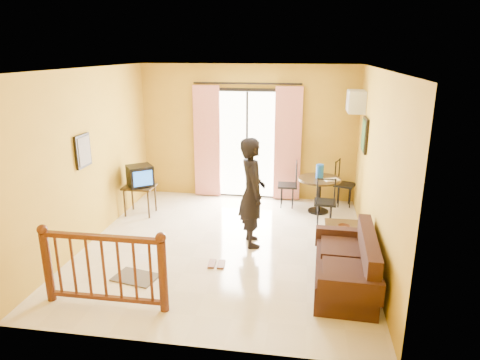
% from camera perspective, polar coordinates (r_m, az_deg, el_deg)
% --- Properties ---
extents(ground, '(5.00, 5.00, 0.00)m').
position_cam_1_polar(ground, '(7.06, -1.90, -8.71)').
color(ground, beige).
rests_on(ground, ground).
extents(room_shell, '(5.00, 5.00, 5.00)m').
position_cam_1_polar(room_shell, '(6.51, -2.05, 4.92)').
color(room_shell, white).
rests_on(room_shell, ground).
extents(balcony_door, '(2.25, 0.14, 2.46)m').
position_cam_1_polar(balcony_door, '(8.97, 0.94, 4.88)').
color(balcony_door, black).
rests_on(balcony_door, ground).
extents(tv_table, '(0.57, 0.48, 0.57)m').
position_cam_1_polar(tv_table, '(8.42, -13.26, -1.25)').
color(tv_table, black).
rests_on(tv_table, ground).
extents(television, '(0.60, 0.59, 0.40)m').
position_cam_1_polar(television, '(8.33, -13.19, 0.55)').
color(television, black).
rests_on(television, tv_table).
extents(picture_left, '(0.05, 0.42, 0.52)m').
position_cam_1_polar(picture_left, '(7.12, -20.19, 3.67)').
color(picture_left, black).
rests_on(picture_left, room_shell).
extents(dining_table, '(0.83, 0.83, 0.69)m').
position_cam_1_polar(dining_table, '(8.43, 10.53, -0.72)').
color(dining_table, black).
rests_on(dining_table, ground).
extents(water_jug, '(0.15, 0.15, 0.28)m').
position_cam_1_polar(water_jug, '(8.34, 10.59, 1.13)').
color(water_jug, '#134AB2').
rests_on(water_jug, dining_table).
extents(serving_tray, '(0.33, 0.28, 0.02)m').
position_cam_1_polar(serving_tray, '(8.30, 12.12, 0.04)').
color(serving_tray, '#F0E3CD').
rests_on(serving_tray, dining_table).
extents(dining_chairs, '(1.60, 1.59, 0.95)m').
position_cam_1_polar(dining_chairs, '(8.58, 10.31, -4.23)').
color(dining_chairs, black).
rests_on(dining_chairs, ground).
extents(air_conditioner, '(0.31, 0.60, 0.40)m').
position_cam_1_polar(air_conditioner, '(8.30, 15.17, 10.08)').
color(air_conditioner, silver).
rests_on(air_conditioner, room_shell).
extents(botanical_print, '(0.05, 0.50, 0.60)m').
position_cam_1_polar(botanical_print, '(7.75, 16.27, 5.79)').
color(botanical_print, black).
rests_on(botanical_print, room_shell).
extents(coffee_table, '(0.55, 1.00, 0.44)m').
position_cam_1_polar(coffee_table, '(6.74, 13.64, -7.77)').
color(coffee_table, black).
rests_on(coffee_table, ground).
extents(bowl, '(0.25, 0.25, 0.06)m').
position_cam_1_polar(bowl, '(6.74, 13.70, -6.15)').
color(bowl, brown).
rests_on(bowl, coffee_table).
extents(sofa, '(0.80, 1.65, 0.78)m').
position_cam_1_polar(sofa, '(5.96, 14.26, -11.28)').
color(sofa, black).
rests_on(sofa, ground).
extents(standing_person, '(0.60, 0.75, 1.77)m').
position_cam_1_polar(standing_person, '(6.80, 1.63, -1.67)').
color(standing_person, black).
rests_on(standing_person, ground).
extents(stair_balustrade, '(1.63, 0.13, 1.04)m').
position_cam_1_polar(stair_balustrade, '(5.55, -17.76, -10.66)').
color(stair_balustrade, '#471E0F').
rests_on(stair_balustrade, ground).
extents(doormat, '(0.67, 0.52, 0.02)m').
position_cam_1_polar(doormat, '(6.31, -13.74, -12.49)').
color(doormat, '#524B41').
rests_on(doormat, ground).
extents(sandals, '(0.26, 0.26, 0.03)m').
position_cam_1_polar(sandals, '(6.47, -3.14, -11.13)').
color(sandals, brown).
rests_on(sandals, ground).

